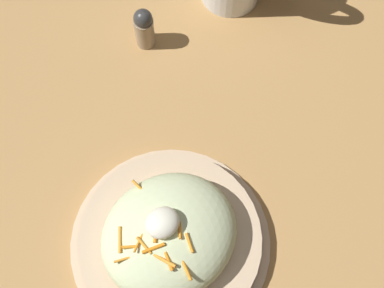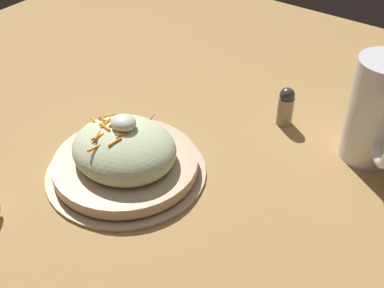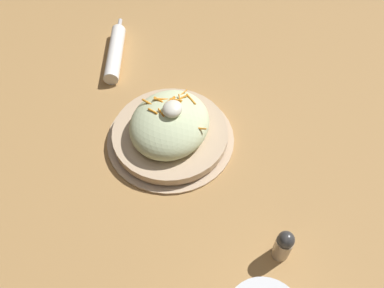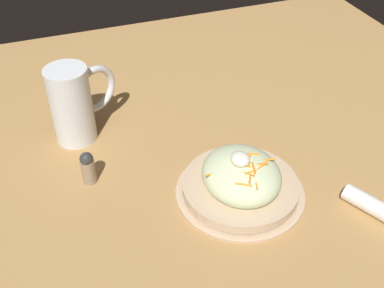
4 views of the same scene
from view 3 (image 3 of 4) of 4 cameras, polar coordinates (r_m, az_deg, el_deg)
name	(u,v)px [view 3 (image 3 of 4)]	position (r m, az deg, el deg)	size (l,w,h in m)	color
ground_plane	(159,164)	(0.73, -4.66, -2.82)	(1.43, 1.43, 0.00)	#B2844C
salad_plate	(170,129)	(0.74, -3.14, 2.14)	(0.24, 0.24, 0.10)	#D1B28E
napkin_roll	(115,53)	(0.92, -10.87, 12.62)	(0.19, 0.10, 0.03)	white
salt_shaker	(284,245)	(0.63, 12.88, -13.84)	(0.03, 0.03, 0.07)	gray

